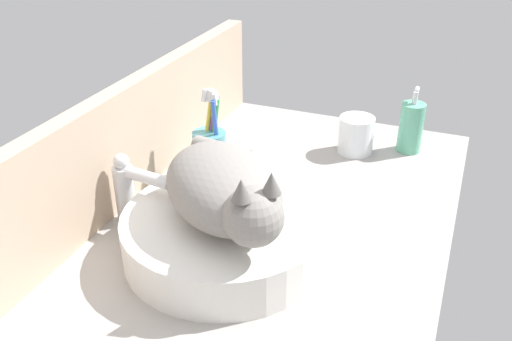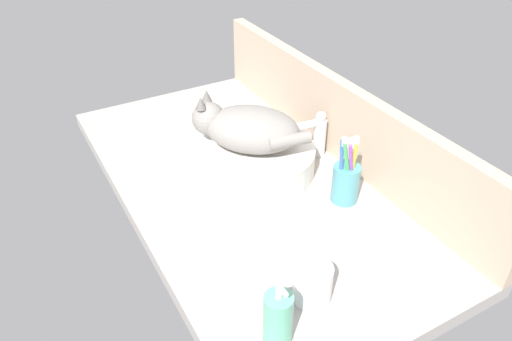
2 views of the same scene
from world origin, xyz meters
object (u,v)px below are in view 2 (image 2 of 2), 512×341
at_px(cat, 247,128).
at_px(faucet, 316,133).
at_px(soap_dispenser, 278,318).
at_px(sink_basin, 252,159).
at_px(water_glass, 312,285).
at_px(toothbrush_cup, 346,182).

distance_m(cat, faucet, 0.21).
distance_m(cat, soap_dispenser, 0.56).
xyz_separation_m(sink_basin, cat, (-0.01, -0.01, 0.09)).
bearing_deg(faucet, sink_basin, -96.15).
bearing_deg(faucet, cat, -98.34).
bearing_deg(cat, soap_dispenser, -22.83).
distance_m(cat, water_glass, 0.48).
bearing_deg(sink_basin, soap_dispenser, -24.19).
distance_m(faucet, water_glass, 0.53).
relative_size(sink_basin, toothbrush_cup, 1.80).
relative_size(faucet, water_glass, 1.65).
bearing_deg(soap_dispenser, faucet, 138.99).
bearing_deg(toothbrush_cup, soap_dispenser, -53.05).
relative_size(sink_basin, water_glass, 4.07).
distance_m(toothbrush_cup, water_glass, 0.34).
height_order(sink_basin, faucet, faucet).
relative_size(toothbrush_cup, water_glass, 2.27).
distance_m(sink_basin, soap_dispenser, 0.55).
xyz_separation_m(cat, soap_dispenser, (0.51, -0.21, -0.07)).
relative_size(sink_basin, soap_dispenser, 2.32).
relative_size(sink_basin, cat, 1.13).
relative_size(soap_dispenser, toothbrush_cup, 0.78).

